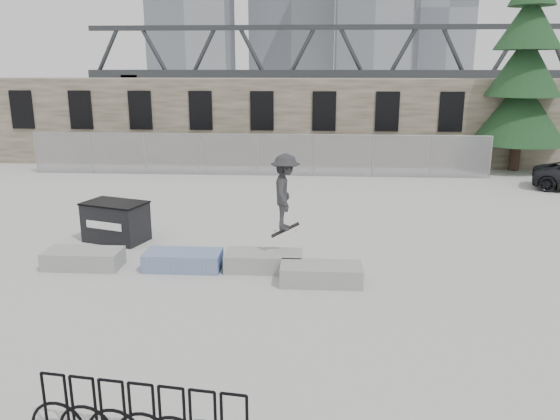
% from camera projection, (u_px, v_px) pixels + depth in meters
% --- Properties ---
extents(ground, '(120.00, 120.00, 0.00)m').
position_uv_depth(ground, '(209.00, 268.00, 14.43)').
color(ground, '#A5A4A0').
rests_on(ground, ground).
extents(stone_wall, '(36.00, 2.58, 4.50)m').
position_uv_depth(stone_wall, '(264.00, 121.00, 29.51)').
color(stone_wall, brown).
rests_on(stone_wall, ground).
extents(chainlink_fence, '(22.06, 0.06, 2.02)m').
position_uv_depth(chainlink_fence, '(257.00, 154.00, 26.21)').
color(chainlink_fence, gray).
rests_on(chainlink_fence, ground).
extents(planter_far_left, '(2.00, 0.90, 0.47)m').
position_uv_depth(planter_far_left, '(83.00, 258.00, 14.43)').
color(planter_far_left, '#969693').
rests_on(planter_far_left, ground).
extents(planter_center_left, '(2.00, 0.90, 0.47)m').
position_uv_depth(planter_center_left, '(183.00, 259.00, 14.32)').
color(planter_center_left, '#34539C').
rests_on(planter_center_left, ground).
extents(planter_center_right, '(2.00, 0.90, 0.47)m').
position_uv_depth(planter_center_right, '(264.00, 260.00, 14.26)').
color(planter_center_right, '#969693').
rests_on(planter_center_right, ground).
extents(planter_offset, '(2.00, 0.90, 0.47)m').
position_uv_depth(planter_offset, '(321.00, 273.00, 13.37)').
color(planter_offset, '#969693').
rests_on(planter_offset, ground).
extents(dumpster, '(2.10, 1.64, 1.21)m').
position_uv_depth(dumpster, '(116.00, 221.00, 16.52)').
color(dumpster, black).
rests_on(dumpster, ground).
extents(bike_rack, '(3.57, 0.49, 0.90)m').
position_uv_depth(bike_rack, '(142.00, 413.00, 7.71)').
color(bike_rack, black).
rests_on(bike_rack, ground).
extents(spruce_tree, '(4.58, 4.58, 11.50)m').
position_uv_depth(spruce_tree, '(524.00, 71.00, 26.54)').
color(spruce_tree, '#38281E').
rests_on(spruce_tree, ground).
extents(truss_bridge, '(70.00, 3.00, 9.80)m').
position_uv_depth(truss_bridge, '(376.00, 74.00, 65.77)').
color(truss_bridge, '#2D3033').
rests_on(truss_bridge, ground).
extents(skateboarder, '(0.78, 1.30, 2.19)m').
position_uv_depth(skateboarder, '(285.00, 192.00, 13.97)').
color(skateboarder, '#28292B').
rests_on(skateboarder, ground).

